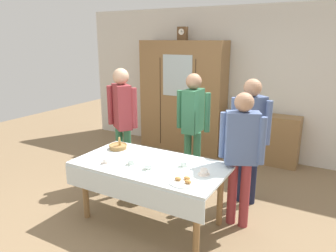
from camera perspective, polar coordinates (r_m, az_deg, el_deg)
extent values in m
plane|color=#846B4C|center=(4.19, -1.40, -15.25)|extent=(12.00, 12.00, 0.00)
cube|color=silver|center=(6.08, 11.60, 7.66)|extent=(6.40, 0.10, 2.70)
cylinder|color=olive|center=(4.06, -14.57, -11.11)|extent=(0.07, 0.07, 0.71)
cylinder|color=olive|center=(3.31, 5.12, -17.13)|extent=(0.07, 0.07, 0.71)
cylinder|color=olive|center=(4.50, -8.75, -8.06)|extent=(0.07, 0.07, 0.71)
cylinder|color=olive|center=(3.84, 9.30, -12.40)|extent=(0.07, 0.07, 0.71)
cube|color=silver|center=(3.71, -3.08, -6.88)|extent=(1.76, 0.93, 0.03)
cube|color=silver|center=(3.42, -7.36, -11.51)|extent=(1.76, 0.01, 0.24)
cube|color=olive|center=(6.20, 2.63, 5.31)|extent=(1.68, 0.45, 2.10)
cube|color=silver|center=(5.93, 1.66, 8.98)|extent=(0.60, 0.01, 0.76)
cube|color=black|center=(6.19, -1.39, 4.33)|extent=(0.01, 0.01, 1.68)
cube|color=black|center=(5.86, 4.82, 3.63)|extent=(0.01, 0.01, 1.68)
cube|color=brown|center=(6.11, 2.62, 16.21)|extent=(0.18, 0.10, 0.24)
cylinder|color=white|center=(6.06, 2.38, 16.49)|extent=(0.11, 0.01, 0.11)
cube|color=black|center=(6.06, 2.35, 16.63)|extent=(0.00, 0.00, 0.04)
cube|color=black|center=(6.05, 2.53, 16.49)|extent=(0.05, 0.00, 0.00)
cube|color=olive|center=(5.86, 16.70, -2.14)|extent=(1.19, 0.35, 0.87)
cube|color=#2D5184|center=(5.75, 17.04, 2.10)|extent=(0.12, 0.18, 0.02)
cube|color=#3D754C|center=(5.75, 17.06, 2.37)|extent=(0.15, 0.20, 0.03)
cylinder|color=silver|center=(3.61, 2.80, -7.22)|extent=(0.13, 0.13, 0.01)
cylinder|color=silver|center=(3.59, 2.80, -6.75)|extent=(0.08, 0.08, 0.05)
torus|color=silver|center=(3.58, 3.35, -6.82)|extent=(0.04, 0.01, 0.04)
cylinder|color=silver|center=(3.68, -6.59, -6.82)|extent=(0.13, 0.13, 0.01)
cylinder|color=silver|center=(3.67, -6.61, -6.36)|extent=(0.08, 0.08, 0.05)
torus|color=silver|center=(3.65, -6.12, -6.44)|extent=(0.04, 0.01, 0.04)
cylinder|color=white|center=(3.42, 6.42, -8.57)|extent=(0.13, 0.13, 0.01)
cylinder|color=white|center=(3.41, 6.44, -8.08)|extent=(0.08, 0.08, 0.05)
torus|color=white|center=(3.40, 7.03, -8.16)|extent=(0.04, 0.01, 0.04)
cylinder|color=#47230F|center=(3.40, 6.45, -7.75)|extent=(0.06, 0.06, 0.01)
cylinder|color=white|center=(3.76, -10.98, -6.50)|extent=(0.13, 0.13, 0.01)
cylinder|color=white|center=(3.75, -11.00, -6.06)|extent=(0.08, 0.08, 0.05)
torus|color=white|center=(3.73, -10.56, -6.13)|extent=(0.04, 0.01, 0.04)
cylinder|color=#47230F|center=(3.74, -11.02, -5.75)|extent=(0.06, 0.06, 0.01)
cylinder|color=silver|center=(3.54, -3.59, -7.69)|extent=(0.13, 0.13, 0.01)
cylinder|color=silver|center=(3.53, -3.59, -7.22)|extent=(0.08, 0.08, 0.05)
torus|color=silver|center=(3.51, -3.07, -7.30)|extent=(0.04, 0.01, 0.04)
cylinder|color=#47230F|center=(3.52, -3.60, -6.89)|extent=(0.06, 0.06, 0.01)
cylinder|color=#9E7542|center=(4.21, -8.93, -3.74)|extent=(0.22, 0.22, 0.05)
torus|color=#9E7542|center=(4.20, -8.94, -3.41)|extent=(0.24, 0.24, 0.02)
cylinder|color=tan|center=(4.16, -8.81, -2.87)|extent=(0.02, 0.04, 0.12)
cylinder|color=tan|center=(4.16, -8.64, -2.83)|extent=(0.04, 0.03, 0.12)
cylinder|color=tan|center=(4.18, -8.56, -2.77)|extent=(0.04, 0.02, 0.12)
cylinder|color=white|center=(3.23, 2.73, -10.01)|extent=(0.28, 0.28, 0.01)
ellipsoid|color=#BC7F3D|center=(3.18, 3.60, -9.92)|extent=(0.07, 0.05, 0.04)
ellipsoid|color=#BC7F3D|center=(3.26, 3.41, -9.29)|extent=(0.07, 0.05, 0.04)
ellipsoid|color=#BC7F3D|center=(3.24, 1.80, -9.40)|extent=(0.07, 0.05, 0.04)
cube|color=silver|center=(3.66, 5.30, -6.94)|extent=(0.10, 0.01, 0.00)
ellipsoid|color=silver|center=(3.64, 6.10, -7.07)|extent=(0.03, 0.02, 0.01)
cube|color=silver|center=(3.95, -7.70, -5.33)|extent=(0.10, 0.01, 0.00)
ellipsoid|color=silver|center=(3.91, -7.06, -5.46)|extent=(0.03, 0.02, 0.01)
cube|color=silver|center=(3.96, -10.81, -5.40)|extent=(0.10, 0.01, 0.00)
ellipsoid|color=silver|center=(3.92, -10.19, -5.53)|extent=(0.03, 0.02, 0.01)
cylinder|color=#191E38|center=(4.40, 12.95, -8.05)|extent=(0.11, 0.11, 0.82)
cylinder|color=#191E38|center=(4.37, 14.84, -8.38)|extent=(0.11, 0.11, 0.82)
cube|color=slate|center=(4.16, 14.52, 0.92)|extent=(0.38, 0.40, 0.62)
sphere|color=tan|center=(4.08, 14.91, 6.64)|extent=(0.22, 0.22, 0.22)
cylinder|color=slate|center=(4.22, 11.64, 1.30)|extent=(0.08, 0.08, 0.55)
cylinder|color=slate|center=(4.11, 17.47, 0.53)|extent=(0.08, 0.08, 0.55)
cylinder|color=#33704C|center=(4.81, 3.52, -5.62)|extent=(0.11, 0.11, 0.83)
cylinder|color=#33704C|center=(4.75, 5.15, -5.93)|extent=(0.11, 0.11, 0.83)
cube|color=#33704C|center=(4.57, 4.51, 2.71)|extent=(0.21, 0.36, 0.62)
sphere|color=tan|center=(4.49, 4.63, 7.96)|extent=(0.22, 0.22, 0.22)
cylinder|color=#33704C|center=(4.66, 2.07, 3.01)|extent=(0.08, 0.08, 0.56)
cylinder|color=#33704C|center=(4.48, 7.06, 2.39)|extent=(0.08, 0.08, 0.56)
cylinder|color=#933338|center=(3.88, 11.39, -11.59)|extent=(0.11, 0.11, 0.78)
cylinder|color=#933338|center=(3.85, 13.55, -12.00)|extent=(0.11, 0.11, 0.78)
cube|color=slate|center=(3.61, 13.08, -2.08)|extent=(0.41, 0.33, 0.59)
sphere|color=tan|center=(3.51, 13.47, 4.15)|extent=(0.21, 0.21, 0.21)
cylinder|color=slate|center=(3.67, 9.80, -1.59)|extent=(0.08, 0.08, 0.53)
cylinder|color=slate|center=(3.56, 16.47, -2.57)|extent=(0.08, 0.08, 0.53)
cylinder|color=#33704C|center=(4.93, -8.60, -5.04)|extent=(0.11, 0.11, 0.86)
cylinder|color=#33704C|center=(4.84, -7.19, -5.36)|extent=(0.11, 0.11, 0.86)
cube|color=#933338|center=(4.68, -8.23, 3.44)|extent=(0.41, 0.38, 0.64)
sphere|color=tan|center=(4.61, -8.44, 8.77)|extent=(0.23, 0.23, 0.23)
cylinder|color=#933338|center=(4.81, -10.31, 3.68)|extent=(0.08, 0.08, 0.58)
cylinder|color=#933338|center=(4.55, -6.03, 3.17)|extent=(0.08, 0.08, 0.58)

